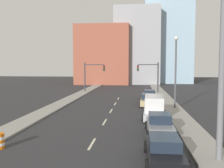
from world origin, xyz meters
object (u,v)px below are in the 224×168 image
sedan_gray (160,125)px  traffic_signal_left (91,73)px  sedan_black (164,150)px  sedan_tan (148,100)px  sedan_brown (149,95)px  traffic_signal_right (152,73)px  box_truck_silver (154,107)px  traffic_barrel (0,141)px  utility_pole_right_near (222,71)px  street_lamp (176,67)px

sedan_gray → traffic_signal_left: bearing=110.5°
sedan_black → sedan_gray: (0.23, 5.47, 0.05)m
sedan_gray → sedan_tan: size_ratio=0.94×
sedan_gray → sedan_brown: (0.12, 18.76, -0.04)m
traffic_signal_right → sedan_brown: size_ratio=1.18×
sedan_gray → box_truck_silver: 5.80m
traffic_signal_right → traffic_barrel: 33.54m
utility_pole_right_near → traffic_barrel: 13.36m
street_lamp → box_truck_silver: size_ratio=1.30×
box_truck_silver → traffic_signal_left: bearing=118.1°
traffic_barrel → sedan_black: size_ratio=0.21×
sedan_tan → sedan_brown: bearing=88.7°
traffic_barrel → sedan_gray: 10.91m
box_truck_silver → sedan_brown: (0.18, 12.98, -0.36)m
sedan_brown → traffic_signal_right: bearing=85.7°
box_truck_silver → sedan_tan: 7.11m
box_truck_silver → sedan_tan: bearing=94.9°
traffic_signal_left → sedan_tan: size_ratio=1.20×
street_lamp → sedan_black: 16.83m
sedan_tan → sedan_brown: 5.90m
street_lamp → box_truck_silver: 6.70m
utility_pole_right_near → traffic_barrel: utility_pole_right_near is taller
traffic_signal_left → traffic_barrel: (0.32, -31.59, -3.12)m
traffic_barrel → sedan_black: (9.76, -1.10, 0.16)m
sedan_black → traffic_signal_right: bearing=88.3°
traffic_barrel → sedan_gray: sedan_gray is taller
street_lamp → box_truck_silver: (-2.70, -4.78, -3.83)m
street_lamp → sedan_gray: street_lamp is taller
street_lamp → sedan_black: street_lamp is taller
traffic_barrel → box_truck_silver: 14.22m
utility_pole_right_near → sedan_black: (-2.86, -0.25, -4.16)m
traffic_signal_left → sedan_black: traffic_signal_left is taller
street_lamp → sedan_black: size_ratio=1.84×
utility_pole_right_near → traffic_signal_right: bearing=93.2°
traffic_barrel → street_lamp: size_ratio=0.11×
sedan_tan → sedan_brown: (0.47, 5.88, -0.04)m
traffic_signal_right → traffic_barrel: (-10.83, -31.59, -3.12)m
traffic_signal_right → sedan_tan: (-1.19, -14.33, -2.91)m
street_lamp → utility_pole_right_near: bearing=-90.1°
sedan_tan → sedan_gray: bearing=-85.1°
sedan_black → box_truck_silver: (0.17, 11.26, 0.36)m
street_lamp → sedan_gray: 11.66m
traffic_signal_right → sedan_tan: size_ratio=1.20×
traffic_barrel → sedan_gray: bearing=23.6°
traffic_signal_right → street_lamp: (1.80, -16.65, 1.24)m
sedan_black → sedan_tan: bearing=90.5°
utility_pole_right_near → box_truck_silver: 11.95m
utility_pole_right_near → sedan_black: size_ratio=2.06×
sedan_brown → sedan_tan: bearing=-94.0°
utility_pole_right_near → sedan_black: bearing=-174.9°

